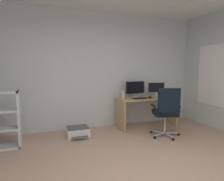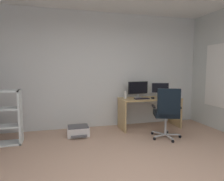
% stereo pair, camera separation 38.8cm
% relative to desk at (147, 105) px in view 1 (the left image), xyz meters
% --- Properties ---
extents(wall_back, '(5.35, 0.10, 2.74)m').
position_rel_desk_xyz_m(wall_back, '(-1.22, 0.45, 0.84)').
color(wall_back, silver).
rests_on(wall_back, ground).
extents(window_pane, '(0.01, 1.34, 1.36)m').
position_rel_desk_xyz_m(window_pane, '(1.45, -0.86, 0.73)').
color(window_pane, white).
extents(window_frame, '(0.02, 1.42, 1.44)m').
position_rel_desk_xyz_m(window_frame, '(1.45, -0.86, 0.73)').
color(window_frame, white).
extents(desk, '(1.43, 0.59, 0.72)m').
position_rel_desk_xyz_m(desk, '(0.00, 0.00, 0.00)').
color(desk, tan).
rests_on(desk, ground).
extents(monitor_main, '(0.51, 0.18, 0.39)m').
position_rel_desk_xyz_m(monitor_main, '(-0.25, 0.12, 0.41)').
color(monitor_main, '#B2B5B7').
rests_on(monitor_main, desk).
extents(monitor_secondary, '(0.44, 0.18, 0.35)m').
position_rel_desk_xyz_m(monitor_secondary, '(0.34, 0.12, 0.39)').
color(monitor_secondary, '#B2B5B7').
rests_on(monitor_secondary, desk).
extents(keyboard, '(0.34, 0.14, 0.02)m').
position_rel_desk_xyz_m(keyboard, '(-0.26, -0.13, 0.20)').
color(keyboard, black).
rests_on(keyboard, desk).
extents(computer_mouse, '(0.08, 0.11, 0.03)m').
position_rel_desk_xyz_m(computer_mouse, '(0.02, -0.13, 0.21)').
color(computer_mouse, black).
rests_on(computer_mouse, desk).
extents(desktop_speaker, '(0.07, 0.07, 0.17)m').
position_rel_desk_xyz_m(desktop_speaker, '(-0.59, 0.07, 0.28)').
color(desktop_speaker, silver).
rests_on(desktop_speaker, desk).
extents(office_chair, '(0.63, 0.63, 1.04)m').
position_rel_desk_xyz_m(office_chair, '(-0.03, -0.84, 0.05)').
color(office_chair, '#B7BABC').
rests_on(office_chair, ground).
extents(printer, '(0.46, 0.44, 0.21)m').
position_rel_desk_xyz_m(printer, '(-1.72, -0.16, -0.43)').
color(printer, silver).
rests_on(printer, ground).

